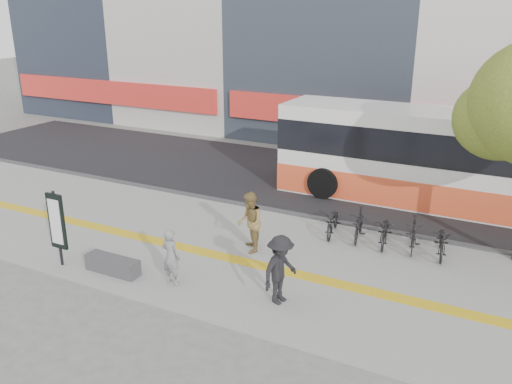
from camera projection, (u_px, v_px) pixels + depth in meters
The scene contains 12 objects.
ground at pixel (217, 277), 14.48m from camera, with size 120.00×120.00×0.00m, color #5D5E59.
sidewalk at pixel (244, 254), 15.73m from camera, with size 40.00×7.00×0.08m, color slate.
tactile_strip at pixel (235, 259), 15.29m from camera, with size 40.00×0.45×0.01m, color gold.
street at pixel (330, 183), 22.03m from camera, with size 40.00×8.00×0.06m, color black.
curb at pixel (291, 214), 18.66m from camera, with size 40.00×0.25×0.14m, color #37373A.
bench at pixel (113, 265), 14.49m from camera, with size 1.60×0.45×0.45m, color #37373A.
signboard at pixel (57, 222), 14.58m from camera, with size 0.55×0.10×2.20m.
bus at pixel (455, 163), 18.98m from camera, with size 12.80×3.03×3.41m.
bicycle_row at pixel (385, 230), 16.13m from camera, with size 4.18×1.77×0.99m.
seated_woman at pixel (171, 257), 13.74m from camera, with size 0.56×0.37×1.54m, color black.
pedestrian_tan at pixel (250, 222), 15.56m from camera, with size 0.89×0.69×1.83m, color olive.
pedestrian_dark at pixel (280, 270), 12.83m from camera, with size 1.14×0.66×1.77m, color black.
Camera 1 is at (6.83, -10.99, 6.98)m, focal length 37.30 mm.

